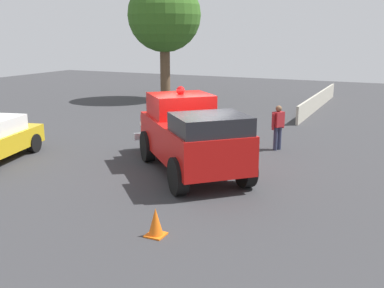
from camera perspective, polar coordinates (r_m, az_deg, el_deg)
name	(u,v)px	position (r m, az deg, el deg)	size (l,w,h in m)	color
ground_plane	(188,170)	(14.61, -0.53, -3.22)	(60.00, 60.00, 0.00)	#333335
vintage_fire_truck	(190,134)	(14.21, -0.30, 1.28)	(5.78, 5.70, 2.59)	black
lawn_chair_by_car	(200,127)	(18.15, 0.96, 2.08)	(0.58, 0.59, 1.02)	#B7BABF
spectator_standing	(278,125)	(17.14, 10.73, 2.41)	(0.62, 0.42, 1.68)	#2D334C
oak_tree_right	(164,16)	(29.56, -3.48, 15.75)	(4.60, 4.60, 7.64)	brown
traffic_cone	(156,222)	(9.95, -4.58, -9.77)	(0.40, 0.40, 0.64)	orange
background_fence	(318,101)	(27.27, 15.52, 5.23)	(10.85, 0.12, 0.90)	#A8A393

